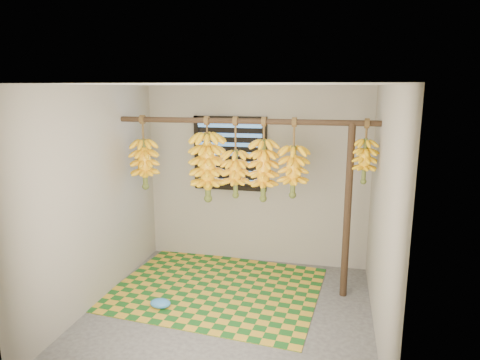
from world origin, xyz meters
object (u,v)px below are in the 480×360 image
(plastic_bag, at_px, (160,303))
(banana_bunch_a, at_px, (145,164))
(banana_bunch_e, at_px, (293,171))
(support_post, at_px, (347,213))
(woven_mat, at_px, (216,288))
(banana_bunch_c, at_px, (236,174))
(banana_bunch_d, at_px, (263,170))
(banana_bunch_b, at_px, (208,167))
(banana_bunch_f, at_px, (365,161))

(plastic_bag, height_order, banana_bunch_a, banana_bunch_a)
(plastic_bag, relative_size, banana_bunch_e, 0.26)
(banana_bunch_e, bearing_deg, support_post, 0.00)
(support_post, height_order, woven_mat, support_post)
(banana_bunch_c, xyz_separation_m, banana_bunch_d, (0.33, 0.00, 0.05))
(banana_bunch_c, relative_size, banana_bunch_d, 0.98)
(woven_mat, xyz_separation_m, plastic_bag, (-0.47, -0.58, 0.05))
(plastic_bag, bearing_deg, banana_bunch_b, 66.48)
(woven_mat, relative_size, banana_bunch_d, 2.49)
(banana_bunch_b, xyz_separation_m, banana_bunch_c, (0.34, 0.00, -0.06))
(banana_bunch_e, bearing_deg, banana_bunch_a, 180.00)
(plastic_bag, relative_size, banana_bunch_f, 0.33)
(banana_bunch_a, height_order, banana_bunch_f, same)
(banana_bunch_c, bearing_deg, banana_bunch_f, 0.00)
(banana_bunch_b, bearing_deg, woven_mat, -51.23)
(woven_mat, xyz_separation_m, banana_bunch_a, (-0.94, 0.18, 1.46))
(banana_bunch_b, bearing_deg, plastic_bag, -113.52)
(support_post, xyz_separation_m, banana_bunch_e, (-0.62, 0.00, 0.45))
(plastic_bag, distance_m, banana_bunch_b, 1.62)
(banana_bunch_c, distance_m, banana_bunch_f, 1.45)
(banana_bunch_b, distance_m, banana_bunch_d, 0.67)
(woven_mat, xyz_separation_m, banana_bunch_d, (0.53, 0.18, 1.44))
(banana_bunch_a, distance_m, banana_bunch_b, 0.80)
(banana_bunch_b, relative_size, banana_bunch_d, 1.04)
(banana_bunch_b, relative_size, banana_bunch_e, 1.11)
(woven_mat, relative_size, banana_bunch_c, 2.55)
(woven_mat, bearing_deg, banana_bunch_d, 18.49)
(woven_mat, bearing_deg, support_post, 6.76)
(plastic_bag, distance_m, banana_bunch_d, 1.87)
(support_post, bearing_deg, banana_bunch_b, -180.00)
(support_post, distance_m, banana_bunch_e, 0.76)
(support_post, xyz_separation_m, woven_mat, (-1.49, -0.18, -0.99))
(banana_bunch_c, bearing_deg, banana_bunch_d, 0.00)
(plastic_bag, xyz_separation_m, banana_bunch_b, (0.33, 0.76, 1.39))
(support_post, distance_m, banana_bunch_d, 1.06)
(banana_bunch_a, xyz_separation_m, banana_bunch_d, (1.47, -0.00, -0.02))
(banana_bunch_d, distance_m, banana_bunch_e, 0.34)
(support_post, relative_size, banana_bunch_a, 2.25)
(banana_bunch_a, bearing_deg, banana_bunch_d, -0.00)
(banana_bunch_d, bearing_deg, banana_bunch_c, 180.00)
(banana_bunch_a, relative_size, banana_bunch_c, 0.95)
(banana_bunch_f, bearing_deg, banana_bunch_d, -180.00)
(banana_bunch_b, relative_size, banana_bunch_f, 1.42)
(banana_bunch_a, height_order, banana_bunch_d, same)
(banana_bunch_a, height_order, banana_bunch_b, same)
(support_post, height_order, banana_bunch_d, banana_bunch_d)
(woven_mat, bearing_deg, banana_bunch_a, 169.45)
(support_post, height_order, banana_bunch_c, banana_bunch_c)
(support_post, xyz_separation_m, banana_bunch_a, (-2.43, 0.00, 0.46))
(support_post, relative_size, banana_bunch_c, 2.13)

